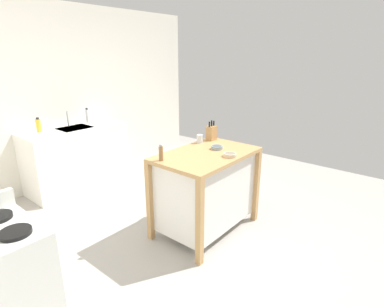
{
  "coord_description": "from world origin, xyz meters",
  "views": [
    {
      "loc": [
        -2.32,
        -1.81,
        1.91
      ],
      "look_at": [
        0.15,
        0.24,
        0.86
      ],
      "focal_mm": 28.66,
      "sensor_mm": 36.0,
      "label": 1
    }
  ],
  "objects_px": {
    "kitchen_island": "(206,188)",
    "bottle_hand_soap": "(38,125)",
    "bowl_ceramic_wide": "(230,155)",
    "bowl_stoneware_deep": "(217,147)",
    "bottle_dish_soap": "(87,116)",
    "sink_faucet": "(68,119)",
    "trash_bin": "(244,181)",
    "pepper_grinder": "(161,153)",
    "drinking_cup": "(200,139)",
    "knife_block": "(211,133)"
  },
  "relations": [
    {
      "from": "kitchen_island",
      "to": "bottle_hand_soap",
      "type": "distance_m",
      "value": 2.46
    },
    {
      "from": "bowl_ceramic_wide",
      "to": "bottle_hand_soap",
      "type": "relative_size",
      "value": 0.66
    },
    {
      "from": "bowl_stoneware_deep",
      "to": "bottle_dish_soap",
      "type": "height_order",
      "value": "bottle_dish_soap"
    },
    {
      "from": "bowl_stoneware_deep",
      "to": "sink_faucet",
      "type": "height_order",
      "value": "sink_faucet"
    },
    {
      "from": "bowl_ceramic_wide",
      "to": "trash_bin",
      "type": "xyz_separation_m",
      "value": [
        0.75,
        0.25,
        -0.61
      ]
    },
    {
      "from": "bowl_stoneware_deep",
      "to": "bottle_hand_soap",
      "type": "distance_m",
      "value": 2.47
    },
    {
      "from": "bowl_stoneware_deep",
      "to": "sink_faucet",
      "type": "bearing_deg",
      "value": 100.43
    },
    {
      "from": "pepper_grinder",
      "to": "sink_faucet",
      "type": "bearing_deg",
      "value": 83.91
    },
    {
      "from": "bowl_ceramic_wide",
      "to": "kitchen_island",
      "type": "bearing_deg",
      "value": 101.1
    },
    {
      "from": "drinking_cup",
      "to": "trash_bin",
      "type": "relative_size",
      "value": 0.16
    },
    {
      "from": "bottle_dish_soap",
      "to": "bottle_hand_soap",
      "type": "distance_m",
      "value": 0.73
    },
    {
      "from": "bowl_stoneware_deep",
      "to": "bottle_dish_soap",
      "type": "xyz_separation_m",
      "value": [
        -0.14,
        2.29,
        0.08
      ]
    },
    {
      "from": "bowl_ceramic_wide",
      "to": "sink_faucet",
      "type": "distance_m",
      "value": 2.61
    },
    {
      "from": "kitchen_island",
      "to": "sink_faucet",
      "type": "bearing_deg",
      "value": 96.19
    },
    {
      "from": "bowl_ceramic_wide",
      "to": "drinking_cup",
      "type": "bearing_deg",
      "value": 70.36
    },
    {
      "from": "bowl_stoneware_deep",
      "to": "drinking_cup",
      "type": "distance_m",
      "value": 0.3
    },
    {
      "from": "knife_block",
      "to": "bottle_dish_soap",
      "type": "height_order",
      "value": "knife_block"
    },
    {
      "from": "drinking_cup",
      "to": "bottle_dish_soap",
      "type": "relative_size",
      "value": 0.42
    },
    {
      "from": "bowl_stoneware_deep",
      "to": "drinking_cup",
      "type": "relative_size",
      "value": 1.3
    },
    {
      "from": "kitchen_island",
      "to": "drinking_cup",
      "type": "xyz_separation_m",
      "value": [
        0.25,
        0.29,
        0.45
      ]
    },
    {
      "from": "bowl_ceramic_wide",
      "to": "bottle_hand_soap",
      "type": "bearing_deg",
      "value": 106.08
    },
    {
      "from": "trash_bin",
      "to": "kitchen_island",
      "type": "bearing_deg",
      "value": 179.17
    },
    {
      "from": "trash_bin",
      "to": "bowl_ceramic_wide",
      "type": "bearing_deg",
      "value": -161.75
    },
    {
      "from": "knife_block",
      "to": "trash_bin",
      "type": "bearing_deg",
      "value": -37.19
    },
    {
      "from": "kitchen_island",
      "to": "bottle_dish_soap",
      "type": "bearing_deg",
      "value": 89.05
    },
    {
      "from": "bowl_stoneware_deep",
      "to": "pepper_grinder",
      "type": "relative_size",
      "value": 0.76
    },
    {
      "from": "bowl_ceramic_wide",
      "to": "sink_faucet",
      "type": "height_order",
      "value": "sink_faucet"
    },
    {
      "from": "knife_block",
      "to": "bottle_hand_soap",
      "type": "height_order",
      "value": "knife_block"
    },
    {
      "from": "bowl_ceramic_wide",
      "to": "drinking_cup",
      "type": "height_order",
      "value": "drinking_cup"
    },
    {
      "from": "sink_faucet",
      "to": "pepper_grinder",
      "type": "bearing_deg",
      "value": -96.09
    },
    {
      "from": "bowl_ceramic_wide",
      "to": "bowl_stoneware_deep",
      "type": "xyz_separation_m",
      "value": [
        0.13,
        0.25,
        -0.0
      ]
    },
    {
      "from": "bowl_ceramic_wide",
      "to": "bottle_dish_soap",
      "type": "relative_size",
      "value": 0.56
    },
    {
      "from": "knife_block",
      "to": "pepper_grinder",
      "type": "bearing_deg",
      "value": -175.77
    },
    {
      "from": "bowl_stoneware_deep",
      "to": "bottle_dish_soap",
      "type": "bearing_deg",
      "value": 93.49
    },
    {
      "from": "sink_faucet",
      "to": "bowl_ceramic_wide",
      "type": "bearing_deg",
      "value": -83.32
    },
    {
      "from": "pepper_grinder",
      "to": "trash_bin",
      "type": "distance_m",
      "value": 1.46
    },
    {
      "from": "bowl_ceramic_wide",
      "to": "bottle_dish_soap",
      "type": "bearing_deg",
      "value": 90.3
    },
    {
      "from": "knife_block",
      "to": "trash_bin",
      "type": "distance_m",
      "value": 0.82
    },
    {
      "from": "kitchen_island",
      "to": "drinking_cup",
      "type": "distance_m",
      "value": 0.59
    },
    {
      "from": "pepper_grinder",
      "to": "bottle_dish_soap",
      "type": "height_order",
      "value": "bottle_dish_soap"
    },
    {
      "from": "bottle_dish_soap",
      "to": "bowl_stoneware_deep",
      "type": "bearing_deg",
      "value": -86.51
    },
    {
      "from": "bottle_hand_soap",
      "to": "bowl_ceramic_wide",
      "type": "bearing_deg",
      "value": -73.92
    },
    {
      "from": "bowl_stoneware_deep",
      "to": "sink_faucet",
      "type": "relative_size",
      "value": 0.59
    },
    {
      "from": "kitchen_island",
      "to": "knife_block",
      "type": "distance_m",
      "value": 0.71
    },
    {
      "from": "pepper_grinder",
      "to": "trash_bin",
      "type": "relative_size",
      "value": 0.27
    },
    {
      "from": "kitchen_island",
      "to": "trash_bin",
      "type": "distance_m",
      "value": 0.82
    },
    {
      "from": "bottle_hand_soap",
      "to": "sink_faucet",
      "type": "bearing_deg",
      "value": 3.07
    },
    {
      "from": "drinking_cup",
      "to": "trash_bin",
      "type": "bearing_deg",
      "value": -28.3
    },
    {
      "from": "kitchen_island",
      "to": "bottle_dish_soap",
      "type": "xyz_separation_m",
      "value": [
        0.04,
        2.28,
        0.5
      ]
    },
    {
      "from": "sink_faucet",
      "to": "bottle_dish_soap",
      "type": "height_order",
      "value": "bottle_dish_soap"
    }
  ]
}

